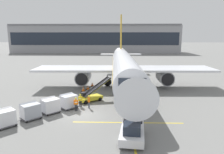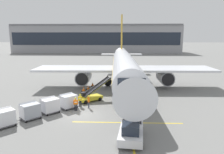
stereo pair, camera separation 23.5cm
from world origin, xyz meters
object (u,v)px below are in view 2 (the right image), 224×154
pushback_tug (131,131)px  ground_crew_by_carts (80,99)px  baggage_cart_third (30,110)px  baggage_cart_lead (68,101)px  safety_cone_wingtip (83,89)px  parked_airplane (124,66)px  safety_cone_nose_mark (88,87)px  ground_crew_marshaller (89,101)px  safety_cone_engine_keepout (93,84)px  baggage_cart_second (50,105)px  baggage_cart_fourth (4,117)px  ground_crew_by_loader (76,103)px  belt_loader (92,95)px

pushback_tug → ground_crew_by_carts: bearing=125.3°
ground_crew_by_carts → baggage_cart_third: bearing=-138.4°
baggage_cart_lead → safety_cone_wingtip: 8.61m
parked_airplane → safety_cone_nose_mark: 7.55m
baggage_cart_third → safety_cone_wingtip: 12.87m
ground_crew_by_carts → ground_crew_marshaller: (1.20, -0.53, 0.00)m
safety_cone_nose_mark → baggage_cart_lead: bearing=-96.4°
ground_crew_marshaller → safety_cone_engine_keepout: ground_crew_marshaller is taller
ground_crew_marshaller → safety_cone_engine_keepout: bearing=94.9°
parked_airplane → baggage_cart_second: size_ratio=16.68×
baggage_cart_third → safety_cone_wingtip: bearing=72.1°
pushback_tug → ground_crew_by_carts: size_ratio=2.64×
baggage_cart_lead → baggage_cart_fourth: 7.82m
baggage_cart_third → ground_crew_marshaller: (6.09, 3.82, -0.00)m
baggage_cart_third → ground_crew_marshaller: baggage_cart_third is taller
pushback_tug → ground_crew_by_carts: (-6.27, 8.85, 0.17)m
baggage_cart_lead → safety_cone_nose_mark: size_ratio=3.43×
pushback_tug → ground_crew_by_loader: bearing=132.0°
baggage_cart_lead → ground_crew_marshaller: 2.63m
baggage_cart_fourth → ground_crew_by_loader: bearing=36.8°
baggage_cart_third → ground_crew_by_loader: bearing=30.9°
belt_loader → pushback_tug: (5.10, -11.41, -0.07)m
parked_airplane → safety_cone_engine_keepout: size_ratio=61.26×
ground_crew_by_loader → pushback_tug: bearing=-48.0°
ground_crew_by_carts → safety_cone_nose_mark: (-0.32, 9.10, -0.64)m
parked_airplane → pushback_tug: parked_airplane is taller
ground_crew_by_loader → safety_cone_nose_mark: bearing=90.3°
belt_loader → safety_cone_wingtip: (-2.10, 5.33, -0.51)m
safety_cone_engine_keepout → parked_airplane: bearing=-5.9°
baggage_cart_lead → safety_cone_wingtip: (0.49, 8.57, -0.62)m
ground_crew_marshaller → baggage_cart_second: bearing=-157.2°
ground_crew_by_loader → ground_crew_by_carts: bearing=80.3°
baggage_cart_fourth → safety_cone_wingtip: 15.45m
baggage_cart_second → safety_cone_engine_keepout: size_ratio=3.67×
baggage_cart_lead → safety_cone_engine_keepout: size_ratio=3.67×
ground_crew_by_carts → ground_crew_marshaller: 1.31m
parked_airplane → safety_cone_wingtip: bearing=-155.5°
baggage_cart_fourth → safety_cone_nose_mark: size_ratio=3.43×
safety_cone_engine_keepout → ground_crew_marshaller: bearing=-85.1°
ground_crew_by_loader → ground_crew_by_carts: 1.61m
baggage_cart_second → ground_crew_by_carts: baggage_cart_second is taller
baggage_cart_lead → baggage_cart_fourth: same height
ground_crew_marshaller → safety_cone_nose_mark: 9.76m
belt_loader → ground_crew_marshaller: bearing=-89.4°
ground_crew_by_loader → safety_cone_wingtip: ground_crew_by_loader is taller
baggage_cart_lead → safety_cone_engine_keepout: (1.57, 12.37, -0.66)m
baggage_cart_lead → baggage_cart_second: same height
belt_loader → safety_cone_nose_mark: (-1.49, 6.54, -0.54)m
baggage_cart_lead → ground_crew_by_carts: size_ratio=1.46×
belt_loader → baggage_cart_third: belt_loader is taller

